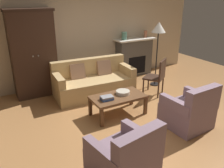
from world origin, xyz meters
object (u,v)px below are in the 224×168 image
at_px(couch, 93,82).
at_px(mantel_vase_jade, 124,36).
at_px(side_chair_wooden, 157,75).
at_px(fruit_bowl, 123,92).
at_px(fireplace, 134,57).
at_px(armoire, 33,54).
at_px(armchair_near_right, 189,112).
at_px(floor_lamp, 158,31).
at_px(coffee_table, 118,98).
at_px(armchair_near_left, 125,160).
at_px(mantel_vase_terracotta, 146,34).
at_px(book_stack, 107,98).

height_order(couch, mantel_vase_jade, mantel_vase_jade).
bearing_deg(side_chair_wooden, fruit_bowl, -162.96).
height_order(fireplace, armoire, armoire).
distance_m(armchair_near_right, floor_lamp, 2.47).
bearing_deg(fruit_bowl, coffee_table, -162.99).
height_order(armoire, couch, armoire).
relative_size(mantel_vase_jade, armchair_near_left, 0.25).
relative_size(couch, coffee_table, 1.78).
xyz_separation_m(fruit_bowl, armchair_near_right, (0.76, -1.10, -0.14)).
xyz_separation_m(mantel_vase_terracotta, floor_lamp, (-0.36, -1.00, 0.24)).
height_order(mantel_vase_jade, mantel_vase_terracotta, mantel_vase_jade).
distance_m(coffee_table, armchair_near_right, 1.39).
xyz_separation_m(mantel_vase_jade, armchair_near_right, (-0.45, -3.01, -0.91)).
distance_m(mantel_vase_jade, mantel_vase_terracotta, 0.76).
relative_size(armoire, armchair_near_right, 2.34).
relative_size(armoire, fruit_bowl, 7.20).
bearing_deg(armoire, armchair_near_right, -54.36).
height_order(book_stack, mantel_vase_jade, mantel_vase_jade).
xyz_separation_m(fruit_bowl, book_stack, (-0.42, -0.09, 0.00)).
relative_size(armoire, coffee_table, 1.87).
xyz_separation_m(book_stack, side_chair_wooden, (1.64, 0.46, 0.06)).
distance_m(armchair_near_left, side_chair_wooden, 2.99).
height_order(couch, mantel_vase_terracotta, mantel_vase_terracotta).
bearing_deg(fireplace, couch, -155.61).
bearing_deg(fireplace, coffee_table, -131.30).
relative_size(fireplace, armchair_near_right, 1.43).
distance_m(fireplace, armoire, 2.99).
height_order(armoire, fruit_bowl, armoire).
xyz_separation_m(couch, coffee_table, (-0.00, -1.19, 0.05)).
bearing_deg(side_chair_wooden, floor_lamp, 53.84).
height_order(fireplace, fruit_bowl, fireplace).
distance_m(coffee_table, fruit_bowl, 0.17).
height_order(armchair_near_left, side_chair_wooden, side_chair_wooden).
xyz_separation_m(armchair_near_right, side_chair_wooden, (0.46, 1.47, 0.20)).
height_order(fruit_bowl, mantel_vase_terracotta, mantel_vase_terracotta).
bearing_deg(fruit_bowl, mantel_vase_terracotta, 44.12).
xyz_separation_m(side_chair_wooden, floor_lamp, (0.40, 0.55, 0.95)).
relative_size(fireplace, armoire, 0.61).
height_order(side_chair_wooden, floor_lamp, floor_lamp).
bearing_deg(armchair_near_right, mantel_vase_jade, 81.44).
bearing_deg(side_chair_wooden, fireplace, 76.46).
distance_m(armoire, book_stack, 2.23).
bearing_deg(armoire, mantel_vase_terracotta, 1.03).
relative_size(fireplace, fruit_bowl, 4.41).
bearing_deg(armoire, armchair_near_left, -83.98).
xyz_separation_m(armoire, armchair_near_left, (0.37, -3.50, -0.72)).
height_order(fruit_bowl, armchair_near_right, armchair_near_right).
xyz_separation_m(mantel_vase_jade, side_chair_wooden, (0.00, -1.54, -0.72)).
relative_size(couch, side_chair_wooden, 2.18).
distance_m(armoire, coffee_table, 2.35).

